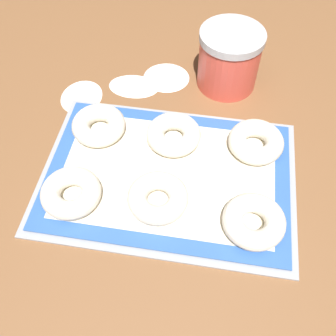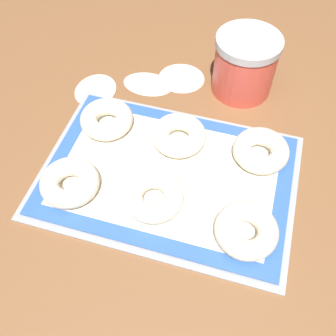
{
  "view_description": "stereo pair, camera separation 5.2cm",
  "coord_description": "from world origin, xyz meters",
  "px_view_note": "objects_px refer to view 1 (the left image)",
  "views": [
    {
      "loc": [
        0.08,
        -0.42,
        0.6
      ],
      "look_at": [
        0.02,
        -0.01,
        0.03
      ],
      "focal_mm": 42.0,
      "sensor_mm": 36.0,
      "label": 1
    },
    {
      "loc": [
        0.14,
        -0.41,
        0.6
      ],
      "look_at": [
        0.02,
        -0.01,
        0.03
      ],
      "focal_mm": 42.0,
      "sensor_mm": 36.0,
      "label": 2
    }
  ],
  "objects_px": {
    "bagel_back_right": "(256,142)",
    "bagel_back_center": "(174,134)",
    "flour_canister": "(229,59)",
    "bagel_front_center": "(158,198)",
    "baking_tray": "(168,176)",
    "bagel_back_left": "(99,125)",
    "bagel_front_right": "(254,221)",
    "bagel_front_left": "(71,193)"
  },
  "relations": [
    {
      "from": "bagel_back_right",
      "to": "bagel_back_center",
      "type": "bearing_deg",
      "value": -177.61
    },
    {
      "from": "flour_canister",
      "to": "bagel_front_center",
      "type": "bearing_deg",
      "value": -105.43
    },
    {
      "from": "baking_tray",
      "to": "flour_canister",
      "type": "xyz_separation_m",
      "value": [
        0.09,
        0.28,
        0.06
      ]
    },
    {
      "from": "bagel_back_left",
      "to": "bagel_front_center",
      "type": "bearing_deg",
      "value": -45.39
    },
    {
      "from": "bagel_front_center",
      "to": "bagel_front_right",
      "type": "xyz_separation_m",
      "value": [
        0.16,
        -0.02,
        0.0
      ]
    },
    {
      "from": "bagel_front_center",
      "to": "bagel_back_right",
      "type": "xyz_separation_m",
      "value": [
        0.16,
        0.15,
        0.0
      ]
    },
    {
      "from": "bagel_back_left",
      "to": "bagel_back_right",
      "type": "bearing_deg",
      "value": 1.2
    },
    {
      "from": "bagel_front_left",
      "to": "bagel_front_center",
      "type": "xyz_separation_m",
      "value": [
        0.15,
        0.01,
        0.0
      ]
    },
    {
      "from": "bagel_front_center",
      "to": "flour_canister",
      "type": "height_order",
      "value": "flour_canister"
    },
    {
      "from": "bagel_front_left",
      "to": "bagel_back_left",
      "type": "height_order",
      "value": "same"
    },
    {
      "from": "bagel_front_center",
      "to": "bagel_back_center",
      "type": "height_order",
      "value": "same"
    },
    {
      "from": "flour_canister",
      "to": "baking_tray",
      "type": "bearing_deg",
      "value": -107.45
    },
    {
      "from": "baking_tray",
      "to": "bagel_back_left",
      "type": "bearing_deg",
      "value": 151.82
    },
    {
      "from": "bagel_back_right",
      "to": "baking_tray",
      "type": "bearing_deg",
      "value": -150.67
    },
    {
      "from": "bagel_front_center",
      "to": "bagel_back_center",
      "type": "xyz_separation_m",
      "value": [
        0.01,
        0.15,
        0.0
      ]
    },
    {
      "from": "baking_tray",
      "to": "bagel_back_right",
      "type": "height_order",
      "value": "bagel_back_right"
    },
    {
      "from": "bagel_front_left",
      "to": "flour_canister",
      "type": "height_order",
      "value": "flour_canister"
    },
    {
      "from": "baking_tray",
      "to": "bagel_front_center",
      "type": "bearing_deg",
      "value": -96.4
    },
    {
      "from": "bagel_back_center",
      "to": "bagel_front_center",
      "type": "bearing_deg",
      "value": -92.08
    },
    {
      "from": "bagel_front_right",
      "to": "flour_canister",
      "type": "height_order",
      "value": "flour_canister"
    },
    {
      "from": "bagel_front_left",
      "to": "bagel_front_center",
      "type": "height_order",
      "value": "same"
    },
    {
      "from": "bagel_front_center",
      "to": "flour_canister",
      "type": "bearing_deg",
      "value": 74.57
    },
    {
      "from": "baking_tray",
      "to": "bagel_back_center",
      "type": "distance_m",
      "value": 0.08
    },
    {
      "from": "bagel_back_center",
      "to": "bagel_back_right",
      "type": "bearing_deg",
      "value": 2.39
    },
    {
      "from": "bagel_back_left",
      "to": "flour_canister",
      "type": "bearing_deg",
      "value": 39.42
    },
    {
      "from": "bagel_back_left",
      "to": "bagel_back_center",
      "type": "relative_size",
      "value": 1.0
    },
    {
      "from": "baking_tray",
      "to": "bagel_front_left",
      "type": "distance_m",
      "value": 0.18
    },
    {
      "from": "bagel_front_right",
      "to": "bagel_back_right",
      "type": "distance_m",
      "value": 0.17
    },
    {
      "from": "bagel_back_center",
      "to": "bagel_front_left",
      "type": "bearing_deg",
      "value": -134.28
    },
    {
      "from": "bagel_back_right",
      "to": "flour_canister",
      "type": "xyz_separation_m",
      "value": [
        -0.07,
        0.19,
        0.04
      ]
    },
    {
      "from": "baking_tray",
      "to": "flour_canister",
      "type": "bearing_deg",
      "value": 72.55
    },
    {
      "from": "bagel_back_center",
      "to": "bagel_back_right",
      "type": "distance_m",
      "value": 0.16
    },
    {
      "from": "baking_tray",
      "to": "bagel_front_right",
      "type": "xyz_separation_m",
      "value": [
        0.16,
        -0.08,
        0.02
      ]
    },
    {
      "from": "bagel_front_center",
      "to": "bagel_back_center",
      "type": "distance_m",
      "value": 0.15
    },
    {
      "from": "bagel_front_center",
      "to": "bagel_front_right",
      "type": "relative_size",
      "value": 1.0
    },
    {
      "from": "bagel_front_right",
      "to": "bagel_front_center",
      "type": "bearing_deg",
      "value": 173.22
    },
    {
      "from": "bagel_front_left",
      "to": "bagel_front_center",
      "type": "bearing_deg",
      "value": 5.28
    },
    {
      "from": "bagel_front_right",
      "to": "bagel_front_left",
      "type": "bearing_deg",
      "value": 178.97
    },
    {
      "from": "bagel_front_right",
      "to": "bagel_back_center",
      "type": "relative_size",
      "value": 1.0
    },
    {
      "from": "bagel_front_center",
      "to": "baking_tray",
      "type": "bearing_deg",
      "value": 83.6
    },
    {
      "from": "bagel_front_right",
      "to": "bagel_back_center",
      "type": "height_order",
      "value": "same"
    },
    {
      "from": "bagel_front_left",
      "to": "bagel_front_right",
      "type": "distance_m",
      "value": 0.31
    }
  ]
}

